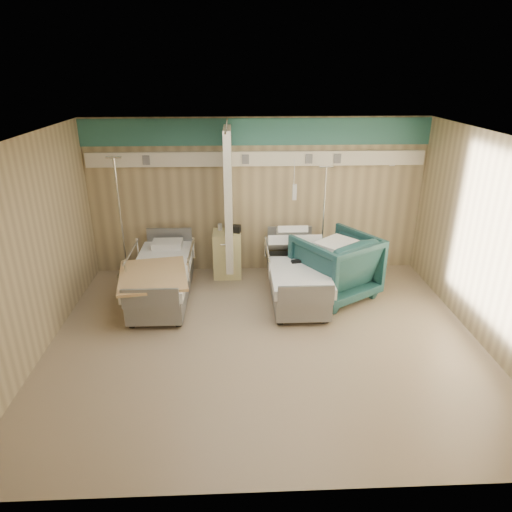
# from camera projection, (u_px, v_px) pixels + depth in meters

# --- Properties ---
(ground) EXTENTS (6.00, 5.00, 0.00)m
(ground) POSITION_uv_depth(u_px,v_px,m) (265.00, 340.00, 6.45)
(ground) COLOR gray
(ground) RESTS_ON ground
(room_walls) EXTENTS (6.04, 5.04, 2.82)m
(room_walls) POSITION_uv_depth(u_px,v_px,m) (262.00, 208.00, 5.97)
(room_walls) COLOR tan
(room_walls) RESTS_ON ground
(bed_right) EXTENTS (1.00, 2.16, 0.63)m
(bed_right) POSITION_uv_depth(u_px,v_px,m) (296.00, 279.00, 7.56)
(bed_right) COLOR white
(bed_right) RESTS_ON ground
(bed_left) EXTENTS (1.00, 2.16, 0.63)m
(bed_left) POSITION_uv_depth(u_px,v_px,m) (163.00, 282.00, 7.47)
(bed_left) COLOR white
(bed_left) RESTS_ON ground
(bedside_cabinet) EXTENTS (0.50, 0.48, 0.85)m
(bedside_cabinet) POSITION_uv_depth(u_px,v_px,m) (227.00, 254.00, 8.30)
(bedside_cabinet) COLOR #EFE395
(bedside_cabinet) RESTS_ON ground
(visitor_armchair) EXTENTS (1.59, 1.60, 1.07)m
(visitor_armchair) POSITION_uv_depth(u_px,v_px,m) (335.00, 266.00, 7.53)
(visitor_armchair) COLOR #1C4546
(visitor_armchair) RESTS_ON ground
(waffle_blanket) EXTENTS (0.85, 0.84, 0.07)m
(waffle_blanket) POSITION_uv_depth(u_px,v_px,m) (339.00, 234.00, 7.30)
(waffle_blanket) COLOR white
(waffle_blanket) RESTS_ON visitor_armchair
(iv_stand_right) EXTENTS (0.36, 0.36, 2.00)m
(iv_stand_right) POSITION_uv_depth(u_px,v_px,m) (321.00, 252.00, 8.42)
(iv_stand_right) COLOR silver
(iv_stand_right) RESTS_ON ground
(iv_stand_left) EXTENTS (0.39, 0.39, 2.20)m
(iv_stand_left) POSITION_uv_depth(u_px,v_px,m) (125.00, 254.00, 8.23)
(iv_stand_left) COLOR silver
(iv_stand_left) RESTS_ON ground
(call_remote) EXTENTS (0.20, 0.11, 0.04)m
(call_remote) POSITION_uv_depth(u_px,v_px,m) (297.00, 261.00, 7.41)
(call_remote) COLOR black
(call_remote) RESTS_ON bed_right
(tan_blanket) EXTENTS (1.19, 1.40, 0.04)m
(tan_blanket) POSITION_uv_depth(u_px,v_px,m) (153.00, 275.00, 6.91)
(tan_blanket) COLOR tan
(tan_blanket) RESTS_ON bed_left
(toiletry_bag) EXTENTS (0.26, 0.19, 0.13)m
(toiletry_bag) POSITION_uv_depth(u_px,v_px,m) (234.00, 229.00, 8.09)
(toiletry_bag) COLOR black
(toiletry_bag) RESTS_ON bedside_cabinet
(white_cup) EXTENTS (0.10, 0.10, 0.12)m
(white_cup) POSITION_uv_depth(u_px,v_px,m) (220.00, 227.00, 8.20)
(white_cup) COLOR white
(white_cup) RESTS_ON bedside_cabinet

